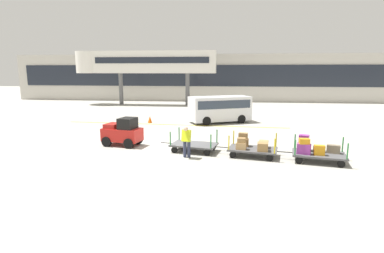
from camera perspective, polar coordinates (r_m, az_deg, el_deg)
ground_plane at (r=17.02m, az=-3.76°, el=-3.63°), size 120.00×120.00×0.00m
apron_lead_line at (r=23.55m, az=-3.41°, el=0.33°), size 17.31×1.08×0.01m
terminal_building at (r=42.33m, az=2.49°, el=9.12°), size 53.46×2.51×6.31m
jet_bridge at (r=37.73m, az=-9.83°, el=11.72°), size 17.06×3.00×6.43m
baggage_tug at (r=17.33m, az=-12.88°, el=-1.07°), size 2.28×1.58×1.58m
baggage_cart_lead at (r=15.74m, az=0.35°, el=-3.47°), size 3.08×1.83×1.10m
baggage_cart_middle at (r=15.10m, az=11.17°, el=-3.65°), size 3.08×1.83×1.10m
baggage_cart_tail at (r=15.09m, az=22.06°, el=-4.11°), size 3.08×1.83×1.15m
baggage_handler at (r=14.49m, az=-1.05°, el=-2.59°), size 0.45×0.46×1.56m
shuttle_van at (r=24.50m, az=5.23°, el=3.61°), size 5.15×3.76×2.10m
safety_cone_near at (r=24.59m, az=-7.90°, el=1.32°), size 0.36×0.36×0.55m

